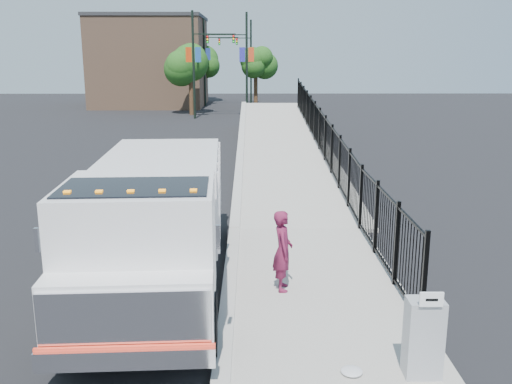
{
  "coord_description": "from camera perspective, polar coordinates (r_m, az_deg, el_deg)",
  "views": [
    {
      "loc": [
        0.47,
        -11.43,
        4.98
      ],
      "look_at": [
        0.59,
        2.0,
        1.68
      ],
      "focal_mm": 40.0,
      "sensor_mm": 36.0,
      "label": 1
    }
  ],
  "objects": [
    {
      "name": "building",
      "position": [
        56.24,
        -10.46,
        12.59
      ],
      "size": [
        10.0,
        10.0,
        8.0
      ],
      "primitive_type": "cube",
      "color": "#8C664C",
      "rests_on": "ground"
    },
    {
      "name": "iron_fence",
      "position": [
        23.98,
        6.89,
        3.91
      ],
      "size": [
        0.1,
        28.0,
        1.8
      ],
      "primitive_type": "cube",
      "color": "black",
      "rests_on": "ground"
    },
    {
      "name": "light_pole_3",
      "position": [
        56.68,
        -0.82,
        13.19
      ],
      "size": [
        3.77,
        0.22,
        8.0
      ],
      "color": "black",
      "rests_on": "ground"
    },
    {
      "name": "light_pole_1",
      "position": [
        45.93,
        -1.33,
        13.04
      ],
      "size": [
        3.78,
        0.22,
        8.0
      ],
      "color": "black",
      "rests_on": "ground"
    },
    {
      "name": "worker",
      "position": [
        11.91,
        2.69,
        -5.87
      ],
      "size": [
        0.42,
        0.63,
        1.72
      ],
      "primitive_type": "imported",
      "rotation": [
        0.0,
        0.0,
        1.58
      ],
      "color": "maroon",
      "rests_on": "sidewalk"
    },
    {
      "name": "utility_cabinet",
      "position": [
        9.33,
        16.4,
        -13.82
      ],
      "size": [
        0.55,
        0.4,
        1.25
      ],
      "primitive_type": "cube",
      "color": "gray",
      "rests_on": "sidewalk"
    },
    {
      "name": "light_pole_2",
      "position": [
        54.74,
        -4.86,
        13.12
      ],
      "size": [
        3.77,
        0.22,
        8.0
      ],
      "color": "black",
      "rests_on": "ground"
    },
    {
      "name": "curb",
      "position": [
        10.64,
        -3.08,
        -13.66
      ],
      "size": [
        0.3,
        12.0,
        0.16
      ],
      "primitive_type": "cube",
      "color": "#ADAAA3",
      "rests_on": "ground"
    },
    {
      "name": "ramp",
      "position": [
        27.93,
        2.9,
        3.52
      ],
      "size": [
        3.95,
        24.06,
        3.19
      ],
      "primitive_type": "cube",
      "rotation": [
        0.06,
        0.0,
        0.0
      ],
      "color": "#9E998E",
      "rests_on": "ground"
    },
    {
      "name": "sidewalk",
      "position": [
        10.74,
        7.54,
        -13.61
      ],
      "size": [
        3.55,
        12.0,
        0.12
      ],
      "primitive_type": "cube",
      "color": "#9E998E",
      "rests_on": "ground"
    },
    {
      "name": "truck",
      "position": [
        12.2,
        -10.12,
        -2.45
      ],
      "size": [
        3.09,
        8.47,
        2.86
      ],
      "rotation": [
        0.0,
        0.0,
        0.05
      ],
      "color": "black",
      "rests_on": "ground"
    },
    {
      "name": "tree_1",
      "position": [
        51.04,
        -0.03,
        12.61
      ],
      "size": [
        2.18,
        2.18,
        5.09
      ],
      "color": "#382314",
      "rests_on": "ground"
    },
    {
      "name": "light_pole_0",
      "position": [
        44.3,
        -5.87,
        12.94
      ],
      "size": [
        3.77,
        0.22,
        8.0
      ],
      "color": "black",
      "rests_on": "ground"
    },
    {
      "name": "tree_2",
      "position": [
        59.92,
        -5.18,
        12.78
      ],
      "size": [
        2.9,
        2.9,
        5.45
      ],
      "color": "#382314",
      "rests_on": "ground"
    },
    {
      "name": "ground",
      "position": [
        12.48,
        -2.67,
        -9.74
      ],
      "size": [
        120.0,
        120.0,
        0.0
      ],
      "primitive_type": "plane",
      "color": "black",
      "rests_on": "ground"
    },
    {
      "name": "debris",
      "position": [
        9.4,
        9.55,
        -17.25
      ],
      "size": [
        0.35,
        0.35,
        0.09
      ],
      "primitive_type": "ellipsoid",
      "color": "silver",
      "rests_on": "sidewalk"
    },
    {
      "name": "arrow_sign",
      "position": [
        8.83,
        17.14,
        -10.22
      ],
      "size": [
        0.35,
        0.04,
        0.22
      ],
      "primitive_type": "cube",
      "color": "white",
      "rests_on": "utility_cabinet"
    },
    {
      "name": "tree_0",
      "position": [
        46.99,
        -6.57,
        12.49
      ],
      "size": [
        3.09,
        3.09,
        5.55
      ],
      "color": "#382314",
      "rests_on": "ground"
    }
  ]
}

